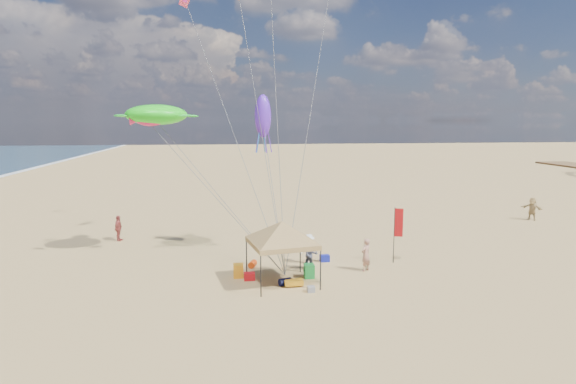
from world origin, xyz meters
name	(u,v)px	position (x,y,z in m)	size (l,w,h in m)	color
ground	(296,279)	(0.00, 0.00, 0.00)	(280.00, 280.00, 0.00)	tan
canopy_tent	(282,224)	(-0.79, -0.62, 3.00)	(5.77, 5.77, 3.61)	black
feather_flag	(397,226)	(6.00, 1.89, 2.12)	(0.47, 0.17, 3.18)	black
cooler_red	(249,276)	(-2.36, 0.09, 0.19)	(0.54, 0.38, 0.38)	red
cooler_blue	(325,258)	(2.06, 2.72, 0.19)	(0.54, 0.38, 0.38)	#121B97
bag_navy	(285,282)	(-0.68, -0.92, 0.18)	(0.36, 0.36, 0.60)	black
bag_orange	(253,264)	(-2.06, 2.22, 0.18)	(0.36, 0.36, 0.60)	#C7380B
chair_green	(309,271)	(0.68, 0.05, 0.35)	(0.50, 0.50, 0.70)	green
chair_yellow	(238,271)	(-2.89, 0.59, 0.35)	(0.50, 0.50, 0.70)	orange
crate_grey	(311,289)	(0.40, -2.01, 0.14)	(0.34, 0.30, 0.28)	gray
beach_cart	(294,282)	(-0.29, -1.12, 0.20)	(0.90, 0.50, 0.24)	#C68916
person_near_a	(366,255)	(3.86, 0.75, 0.88)	(0.64, 0.42, 1.76)	tan
person_near_b	(311,255)	(1.01, 1.38, 0.80)	(0.78, 0.61, 1.60)	#3E4255
person_near_c	(309,249)	(1.12, 2.51, 0.84)	(1.08, 0.62, 1.67)	silver
person_far_a	(118,228)	(-10.52, 9.24, 0.86)	(1.01, 0.42, 1.72)	#A84540
person_far_c	(532,209)	(21.07, 11.81, 0.92)	(1.71, 0.54, 1.84)	tan
turtle_kite	(156,115)	(-7.21, 4.85, 8.26)	(3.43, 2.75, 1.14)	#1FED1A
fish_kite	(150,119)	(-7.49, 4.39, 8.00)	(1.67, 0.83, 0.74)	#FF216F
squid_kite	(263,116)	(-1.16, 5.40, 8.19)	(0.97, 0.97, 2.53)	#5D25D4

